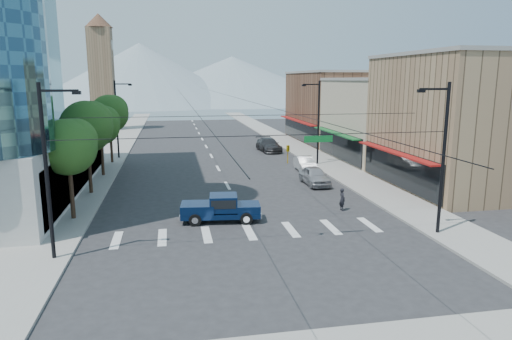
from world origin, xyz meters
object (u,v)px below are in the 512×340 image
object	(u,v)px
parked_car_mid	(305,164)
pedestrian	(342,199)
parked_car_far	(269,145)
pickup_truck	(220,208)
parked_car_near	(315,176)

from	to	relation	value
parked_car_mid	pedestrian	bearing A→B (deg)	-92.69
parked_car_mid	parked_car_far	bearing A→B (deg)	96.91
pickup_truck	pedestrian	xyz separation A→B (m)	(8.73, 0.92, -0.11)
pedestrian	parked_car_mid	xyz separation A→B (m)	(1.43, 13.94, -0.07)
pickup_truck	parked_car_far	xyz separation A→B (m)	(9.29, 28.27, -0.08)
pickup_truck	parked_car_mid	distance (m)	18.00
parked_car_mid	pickup_truck	bearing A→B (deg)	-121.21
pickup_truck	parked_car_near	bearing A→B (deg)	50.15
pedestrian	parked_car_near	xyz separation A→B (m)	(0.56, 8.11, -0.01)
pickup_truck	parked_car_mid	size ratio (longest dim) A/B	1.19
parked_car_near	parked_car_mid	bearing A→B (deg)	80.64
pedestrian	parked_car_mid	bearing A→B (deg)	-10.51
parked_car_far	pickup_truck	bearing A→B (deg)	-112.28
parked_car_near	parked_car_mid	world-z (taller)	parked_car_near
pickup_truck	pedestrian	world-z (taller)	pickup_truck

